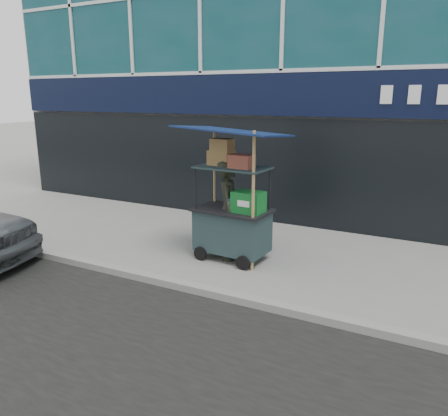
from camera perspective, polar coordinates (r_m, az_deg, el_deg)
The scene contains 4 objects.
ground at distance 7.00m, azimuth -4.64°, elevation -9.88°, with size 80.00×80.00×0.00m, color slate.
curb at distance 6.82m, azimuth -5.55°, elevation -10.03°, with size 80.00×0.18×0.12m, color gray.
vendor_cart at distance 7.76m, azimuth 1.19°, elevation -0.77°, with size 1.85×1.37×2.40m.
vendor_man at distance 7.79m, azimuth 0.65°, elevation -0.27°, with size 0.66×0.43×1.80m, color black.
Camera 1 is at (3.42, -5.38, 2.88)m, focal length 35.00 mm.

